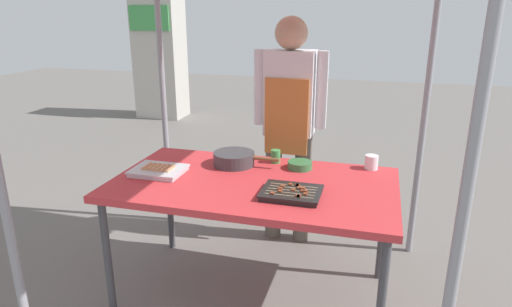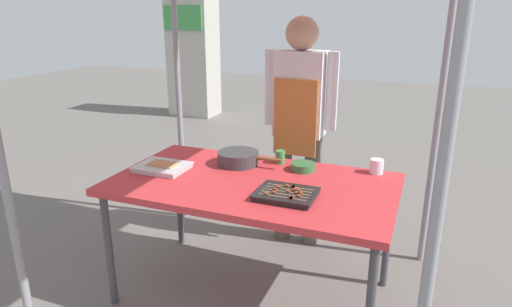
# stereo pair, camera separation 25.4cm
# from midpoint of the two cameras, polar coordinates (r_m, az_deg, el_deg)

# --- Properties ---
(ground_plane) EXTENTS (18.00, 18.00, 0.00)m
(ground_plane) POSITION_cam_midpoint_polar(r_m,az_deg,el_deg) (2.91, 2.24, -17.46)
(ground_plane) COLOR #66605B
(stall_table) EXTENTS (1.60, 0.90, 0.75)m
(stall_table) POSITION_cam_midpoint_polar(r_m,az_deg,el_deg) (2.57, 2.43, -4.68)
(stall_table) COLOR #C63338
(stall_table) RESTS_ON ground
(tray_grilled_sausages) EXTENTS (0.30, 0.24, 0.05)m
(tray_grilled_sausages) POSITION_cam_midpoint_polar(r_m,az_deg,el_deg) (2.75, -9.29, -1.73)
(tray_grilled_sausages) COLOR silver
(tray_grilled_sausages) RESTS_ON stall_table
(tray_meat_skewers) EXTENTS (0.31, 0.25, 0.04)m
(tray_meat_skewers) POSITION_cam_midpoint_polar(r_m,az_deg,el_deg) (2.34, 7.02, -5.25)
(tray_meat_skewers) COLOR black
(tray_meat_skewers) RESTS_ON stall_table
(cooking_wok) EXTENTS (0.42, 0.26, 0.08)m
(cooking_wok) POSITION_cam_midpoint_polar(r_m,az_deg,el_deg) (2.80, 0.32, -0.55)
(cooking_wok) COLOR #38383A
(cooking_wok) RESTS_ON stall_table
(condiment_bowl) EXTENTS (0.15, 0.15, 0.05)m
(condiment_bowl) POSITION_cam_midpoint_polar(r_m,az_deg,el_deg) (2.73, 8.67, -1.72)
(condiment_bowl) COLOR #33723F
(condiment_bowl) RESTS_ON stall_table
(drink_cup_near_edge) EXTENTS (0.06, 0.06, 0.08)m
(drink_cup_near_edge) POSITION_cam_midpoint_polar(r_m,az_deg,el_deg) (2.83, 5.67, -0.49)
(drink_cup_near_edge) COLOR #3F994C
(drink_cup_near_edge) RESTS_ON stall_table
(drink_cup_by_wok) EXTENTS (0.08, 0.08, 0.09)m
(drink_cup_by_wok) POSITION_cam_midpoint_polar(r_m,az_deg,el_deg) (2.78, 17.70, -1.61)
(drink_cup_by_wok) COLOR white
(drink_cup_by_wok) RESTS_ON stall_table
(vendor_woman) EXTENTS (0.52, 0.23, 1.64)m
(vendor_woman) POSITION_cam_midpoint_polar(r_m,az_deg,el_deg) (3.16, 7.87, 4.88)
(vendor_woman) COLOR #595147
(vendor_woman) RESTS_ON ground
(neighbor_stall_left) EXTENTS (0.72, 0.54, 1.94)m
(neighbor_stall_left) POSITION_cam_midpoint_polar(r_m,az_deg,el_deg) (7.40, -7.04, 12.39)
(neighbor_stall_left) COLOR #B7B2A8
(neighbor_stall_left) RESTS_ON ground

